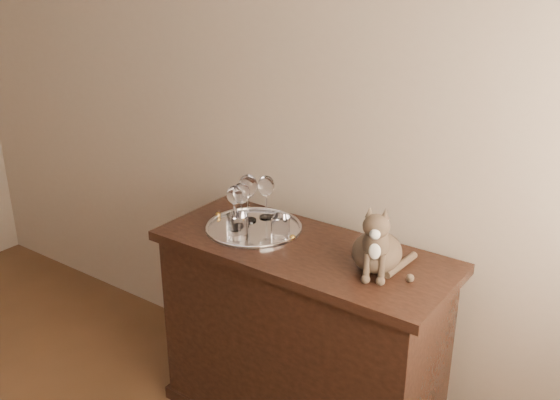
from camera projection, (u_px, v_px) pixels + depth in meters
The scene contains 10 objects.
wall_back at pixel (231, 88), 2.81m from camera, with size 4.00×0.10×2.70m, color tan.
sideboard at pixel (301, 338), 2.60m from camera, with size 1.20×0.50×0.85m, color black, non-canonical shape.
tray at pixel (254, 229), 2.59m from camera, with size 0.40×0.40×0.01m, color silver.
wine_glass_a at pixel (248, 198), 2.61m from camera, with size 0.08×0.08×0.21m, color white, non-canonical shape.
wine_glass_b at pixel (266, 197), 2.65m from camera, with size 0.07×0.07×0.19m, color silver, non-canonical shape.
wine_glass_c at pixel (235, 205), 2.59m from camera, with size 0.06×0.06×0.17m, color white, non-canonical shape.
wine_glass_d at pixel (242, 205), 2.57m from camera, with size 0.07×0.07×0.19m, color silver, non-canonical shape.
tumbler_b at pixel (237, 226), 2.48m from camera, with size 0.09×0.09×0.10m, color white.
tumbler_c at pixel (280, 226), 2.49m from camera, with size 0.08×0.08×0.09m, color white.
cat at pixel (378, 234), 2.22m from camera, with size 0.28×0.26×0.28m, color #493C2C, non-canonical shape.
Camera 1 is at (1.80, 0.10, 1.93)m, focal length 40.00 mm.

